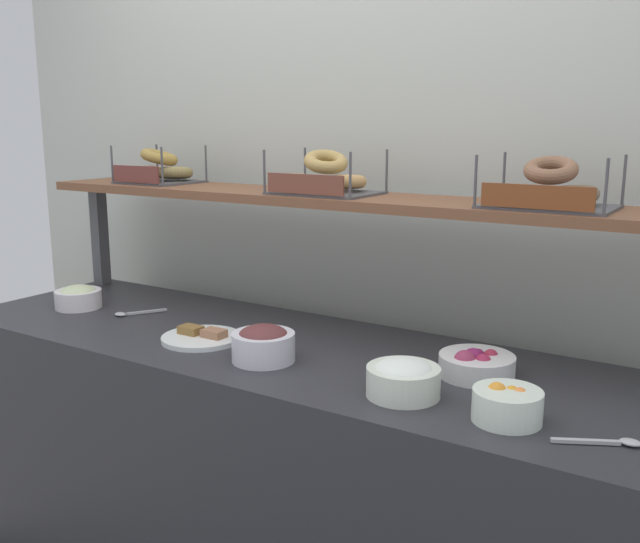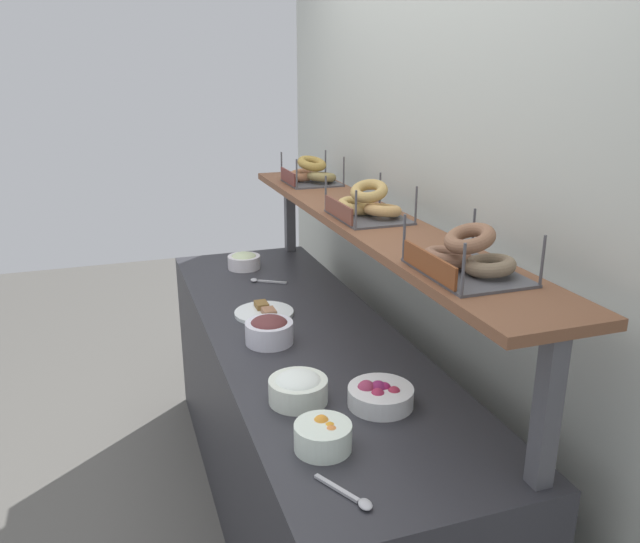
{
  "view_description": "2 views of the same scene",
  "coord_description": "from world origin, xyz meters",
  "px_view_note": "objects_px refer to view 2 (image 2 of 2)",
  "views": [
    {
      "loc": [
        1.21,
        -1.64,
        1.5
      ],
      "look_at": [
        0.13,
        0.04,
        1.08
      ],
      "focal_mm": 39.61,
      "sensor_mm": 36.0,
      "label": 1
    },
    {
      "loc": [
        2.15,
        -0.66,
        1.83
      ],
      "look_at": [
        0.01,
        0.07,
        1.09
      ],
      "focal_mm": 35.46,
      "sensor_mm": 36.0,
      "label": 2
    }
  ],
  "objects_px": {
    "bowl_scallion_spread": "(244,261)",
    "bagel_basket_everything": "(311,174)",
    "serving_spoon_by_edge": "(352,497)",
    "bagel_basket_sesame": "(368,205)",
    "bagel_basket_poppy": "(467,258)",
    "bowl_cream_cheese": "(298,388)",
    "bowl_chocolate_spread": "(269,330)",
    "bowl_beet_salad": "(380,395)",
    "bowl_fruit_salad": "(323,436)",
    "serving_spoon_near_plate": "(262,281)",
    "serving_plate_white": "(264,312)"
  },
  "relations": [
    {
      "from": "bowl_chocolate_spread",
      "to": "bowl_cream_cheese",
      "type": "xyz_separation_m",
      "value": [
        0.44,
        -0.02,
        -0.01
      ]
    },
    {
      "from": "bowl_cream_cheese",
      "to": "bowl_scallion_spread",
      "type": "bearing_deg",
      "value": 174.57
    },
    {
      "from": "bowl_fruit_salad",
      "to": "bowl_beet_salad",
      "type": "distance_m",
      "value": 0.28
    },
    {
      "from": "serving_plate_white",
      "to": "bowl_chocolate_spread",
      "type": "bearing_deg",
      "value": -10.03
    },
    {
      "from": "serving_spoon_near_plate",
      "to": "bagel_basket_everything",
      "type": "height_order",
      "value": "bagel_basket_everything"
    },
    {
      "from": "bowl_fruit_salad",
      "to": "serving_spoon_near_plate",
      "type": "distance_m",
      "value": 1.39
    },
    {
      "from": "bowl_scallion_spread",
      "to": "serving_spoon_near_plate",
      "type": "distance_m",
      "value": 0.24
    },
    {
      "from": "bowl_beet_salad",
      "to": "bagel_basket_sesame",
      "type": "relative_size",
      "value": 0.61
    },
    {
      "from": "bowl_beet_salad",
      "to": "bagel_basket_poppy",
      "type": "height_order",
      "value": "bagel_basket_poppy"
    },
    {
      "from": "bagel_basket_poppy",
      "to": "serving_spoon_by_edge",
      "type": "bearing_deg",
      "value": -57.81
    },
    {
      "from": "serving_spoon_near_plate",
      "to": "bagel_basket_poppy",
      "type": "xyz_separation_m",
      "value": [
        1.32,
        0.26,
        0.47
      ]
    },
    {
      "from": "bowl_fruit_salad",
      "to": "bagel_basket_poppy",
      "type": "bearing_deg",
      "value": 97.22
    },
    {
      "from": "bowl_chocolate_spread",
      "to": "bagel_basket_sesame",
      "type": "xyz_separation_m",
      "value": [
        -0.05,
        0.4,
        0.43
      ]
    },
    {
      "from": "serving_plate_white",
      "to": "serving_spoon_by_edge",
      "type": "xyz_separation_m",
      "value": [
        1.2,
        -0.09,
        -0.0
      ]
    },
    {
      "from": "bowl_beet_salad",
      "to": "bowl_chocolate_spread",
      "type": "bearing_deg",
      "value": -159.73
    },
    {
      "from": "serving_spoon_by_edge",
      "to": "bagel_basket_poppy",
      "type": "distance_m",
      "value": 0.7
    },
    {
      "from": "bowl_scallion_spread",
      "to": "bagel_basket_everything",
      "type": "bearing_deg",
      "value": 72.06
    },
    {
      "from": "bowl_scallion_spread",
      "to": "bowl_fruit_salad",
      "type": "distance_m",
      "value": 1.62
    },
    {
      "from": "bowl_chocolate_spread",
      "to": "serving_spoon_near_plate",
      "type": "bearing_deg",
      "value": 168.47
    },
    {
      "from": "bowl_cream_cheese",
      "to": "bagel_basket_everything",
      "type": "bearing_deg",
      "value": 160.14
    },
    {
      "from": "serving_spoon_by_edge",
      "to": "bagel_basket_sesame",
      "type": "distance_m",
      "value": 1.17
    },
    {
      "from": "bowl_fruit_salad",
      "to": "serving_spoon_near_plate",
      "type": "bearing_deg",
      "value": 172.89
    },
    {
      "from": "bowl_scallion_spread",
      "to": "bowl_cream_cheese",
      "type": "bearing_deg",
      "value": -5.43
    },
    {
      "from": "bowl_fruit_salad",
      "to": "bowl_cream_cheese",
      "type": "bearing_deg",
      "value": 177.81
    },
    {
      "from": "serving_spoon_by_edge",
      "to": "bagel_basket_sesame",
      "type": "relative_size",
      "value": 0.52
    },
    {
      "from": "bowl_scallion_spread",
      "to": "serving_spoon_by_edge",
      "type": "bearing_deg",
      "value": -4.43
    },
    {
      "from": "bowl_chocolate_spread",
      "to": "bowl_scallion_spread",
      "type": "bearing_deg",
      "value": 173.46
    },
    {
      "from": "bowl_beet_salad",
      "to": "serving_spoon_by_edge",
      "type": "relative_size",
      "value": 1.19
    },
    {
      "from": "bagel_basket_everything",
      "to": "bagel_basket_sesame",
      "type": "xyz_separation_m",
      "value": [
        0.75,
        -0.02,
        0.0
      ]
    },
    {
      "from": "serving_spoon_near_plate",
      "to": "bagel_basket_sesame",
      "type": "distance_m",
      "value": 0.82
    },
    {
      "from": "bagel_basket_sesame",
      "to": "bagel_basket_poppy",
      "type": "xyz_separation_m",
      "value": [
        0.7,
        -0.0,
        -0.0
      ]
    },
    {
      "from": "bowl_beet_salad",
      "to": "bagel_basket_sesame",
      "type": "height_order",
      "value": "bagel_basket_sesame"
    },
    {
      "from": "bowl_scallion_spread",
      "to": "bagel_basket_sesame",
      "type": "bearing_deg",
      "value": 19.16
    },
    {
      "from": "bowl_cream_cheese",
      "to": "serving_plate_white",
      "type": "distance_m",
      "value": 0.72
    },
    {
      "from": "bowl_cream_cheese",
      "to": "bagel_basket_everything",
      "type": "relative_size",
      "value": 0.65
    },
    {
      "from": "serving_plate_white",
      "to": "serving_spoon_near_plate",
      "type": "relative_size",
      "value": 1.57
    },
    {
      "from": "serving_plate_white",
      "to": "serving_spoon_by_edge",
      "type": "distance_m",
      "value": 1.2
    },
    {
      "from": "bowl_chocolate_spread",
      "to": "bagel_basket_everything",
      "type": "height_order",
      "value": "bagel_basket_everything"
    },
    {
      "from": "bowl_cream_cheese",
      "to": "bagel_basket_everything",
      "type": "height_order",
      "value": "bagel_basket_everything"
    },
    {
      "from": "bowl_cream_cheese",
      "to": "bowl_scallion_spread",
      "type": "distance_m",
      "value": 1.36
    },
    {
      "from": "bagel_basket_sesame",
      "to": "bowl_chocolate_spread",
      "type": "bearing_deg",
      "value": -82.49
    },
    {
      "from": "serving_spoon_by_edge",
      "to": "bagel_basket_poppy",
      "type": "bearing_deg",
      "value": 122.19
    },
    {
      "from": "bowl_fruit_salad",
      "to": "serving_spoon_by_edge",
      "type": "height_order",
      "value": "bowl_fruit_salad"
    },
    {
      "from": "serving_plate_white",
      "to": "serving_spoon_near_plate",
      "type": "xyz_separation_m",
      "value": [
        -0.4,
        0.09,
        -0.0
      ]
    },
    {
      "from": "bagel_basket_poppy",
      "to": "bowl_scallion_spread",
      "type": "bearing_deg",
      "value": -169.31
    },
    {
      "from": "serving_plate_white",
      "to": "bowl_scallion_spread",
      "type": "bearing_deg",
      "value": 174.98
    },
    {
      "from": "bowl_fruit_salad",
      "to": "bowl_scallion_spread",
      "type": "bearing_deg",
      "value": 175.09
    },
    {
      "from": "bowl_scallion_spread",
      "to": "bagel_basket_poppy",
      "type": "distance_m",
      "value": 1.65
    },
    {
      "from": "bowl_scallion_spread",
      "to": "bagel_basket_sesame",
      "type": "xyz_separation_m",
      "value": [
        0.86,
        0.3,
        0.44
      ]
    },
    {
      "from": "serving_spoon_near_plate",
      "to": "bagel_basket_poppy",
      "type": "distance_m",
      "value": 1.43
    }
  ]
}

